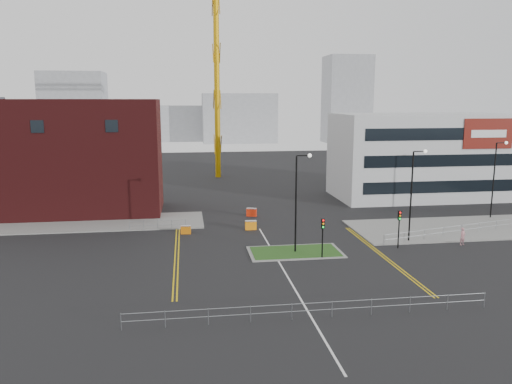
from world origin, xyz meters
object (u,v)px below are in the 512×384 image
streetlamp_island (298,195)px  pedestrian (463,236)px  tower_crane (249,26)px  traffic_light_island (323,230)px

streetlamp_island → pedestrian: size_ratio=5.36×
tower_crane → pedestrian: size_ratio=30.96×
traffic_light_island → tower_crane: bearing=90.3°
streetlamp_island → pedestrian: (16.45, 0.15, -4.56)m
tower_crane → pedestrian: bearing=-72.4°
pedestrian → tower_crane: bearing=89.7°
streetlamp_island → pedestrian: 17.07m
pedestrian → streetlamp_island: bearing=162.6°
tower_crane → traffic_light_island: (0.24, -49.04, -24.07)m
tower_crane → streetlamp_island: tower_crane is taller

